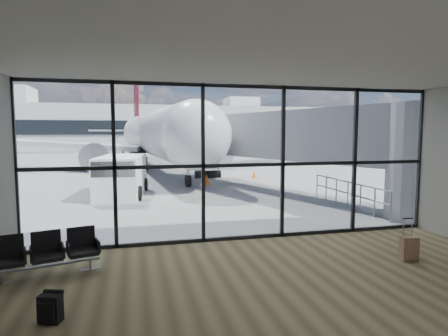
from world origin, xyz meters
name	(u,v)px	position (x,y,z in m)	size (l,w,h in m)	color
ground	(157,156)	(0.00, 40.00, 0.00)	(220.00, 220.00, 0.00)	slate
lounge_shell	(328,162)	(0.00, -4.80, 2.65)	(12.02, 8.01, 4.51)	brown
glass_curtain_wall	(244,163)	(0.00, 0.00, 2.25)	(12.10, 0.12, 4.50)	white
jet_bridge	(297,140)	(4.90, 7.07, 2.76)	(8.00, 16.50, 4.33)	#95979A
apron_railing	(348,190)	(5.60, 3.50, 0.72)	(0.06, 5.46, 1.11)	gray
far_terminal	(146,127)	(-0.59, 61.97, 4.21)	(80.00, 12.20, 11.00)	#B3B3AE
tree_3	(8,125)	(-27.00, 72.00, 4.63)	(4.95, 4.95, 7.12)	#382619
tree_4	(41,122)	(-21.00, 72.00, 5.25)	(5.61, 5.61, 8.07)	#382619
tree_5	(73,119)	(-15.00, 72.00, 5.88)	(6.27, 6.27, 9.03)	#382619
seating_row	(47,251)	(-5.00, -1.63, 0.53)	(2.17, 1.11, 0.96)	gray
backpack	(50,308)	(-4.49, -3.92, 0.25)	(0.40, 0.40, 0.52)	black
suitcase	(409,248)	(3.40, -2.77, 0.32)	(0.42, 0.33, 1.05)	#87624B
airliner	(153,135)	(-1.23, 25.36, 2.95)	(32.39, 37.59, 9.68)	silver
service_van	(121,176)	(-3.71, 8.64, 1.02)	(2.68, 4.78, 1.98)	white
belt_loader	(133,164)	(-3.11, 20.39, 0.67)	(2.70, 4.54, 1.98)	black
traffic_cone_a	(206,180)	(1.16, 11.68, 0.30)	(0.44, 0.44, 0.63)	#FD640D
traffic_cone_c	(255,175)	(5.00, 14.03, 0.25)	(0.37, 0.37, 0.54)	orange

